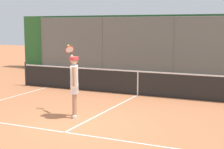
% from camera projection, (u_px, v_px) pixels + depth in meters
% --- Properties ---
extents(ground_plane, '(60.00, 60.00, 0.00)m').
position_uv_depth(ground_plane, '(79.00, 125.00, 9.69)').
color(ground_plane, '#B76B42').
extents(court_line_markings, '(8.53, 9.78, 0.01)m').
position_uv_depth(court_line_markings, '(57.00, 136.00, 8.73)').
color(court_line_markings, white).
rests_on(court_line_markings, ground).
extents(fence_backdrop, '(19.69, 1.37, 3.28)m').
position_uv_depth(fence_backdrop, '(177.00, 46.00, 19.00)').
color(fence_backdrop, slate).
rests_on(fence_backdrop, ground).
extents(tennis_net, '(10.96, 0.09, 1.07)m').
position_uv_depth(tennis_net, '(138.00, 83.00, 13.79)').
color(tennis_net, '#2D2D2D').
rests_on(tennis_net, ground).
extents(tennis_player, '(0.97, 1.20, 2.11)m').
position_uv_depth(tennis_player, '(74.00, 81.00, 10.44)').
color(tennis_player, silver).
rests_on(tennis_player, ground).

